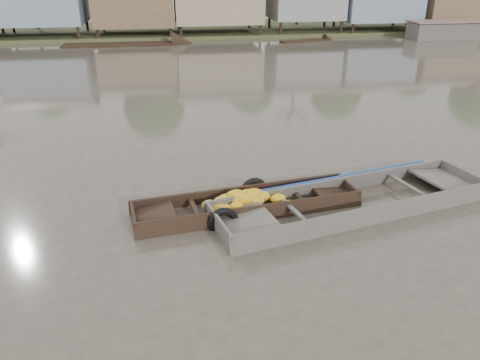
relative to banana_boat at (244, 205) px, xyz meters
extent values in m
plane|color=#463E36|center=(0.14, -0.52, -0.13)|extent=(120.00, 120.00, 0.00)
cube|color=#384723|center=(0.14, 32.48, -0.13)|extent=(120.00, 12.00, 0.50)
cube|color=slate|center=(-10.36, 28.98, 2.57)|extent=(6.20, 5.20, 3.20)
cube|color=brown|center=(-3.66, 28.98, 2.07)|extent=(5.80, 4.60, 2.70)
cube|color=slate|center=(15.64, 28.98, 2.37)|extent=(6.00, 5.00, 3.10)
cube|color=brown|center=(22.14, 28.98, 2.32)|extent=(5.70, 4.90, 2.80)
cylinder|color=#473323|center=(-11.86, 33.48, 2.32)|extent=(0.28, 0.28, 4.90)
cube|color=black|center=(0.08, 0.02, -0.21)|extent=(5.12, 1.67, 0.08)
cube|color=black|center=(0.00, 0.56, -0.01)|extent=(5.11, 0.87, 0.48)
cube|color=black|center=(0.16, -0.52, -0.01)|extent=(5.11, 0.87, 0.48)
cube|color=black|center=(2.57, 0.38, -0.01)|extent=(0.22, 1.11, 0.45)
cube|color=black|center=(2.14, 0.32, 0.04)|extent=(1.00, 1.08, 0.18)
cube|color=black|center=(-2.41, -0.33, -0.01)|extent=(0.22, 1.11, 0.45)
cube|color=black|center=(-1.98, -0.27, 0.04)|extent=(1.00, 1.08, 0.18)
cube|color=black|center=(-1.11, -0.15, 0.08)|extent=(0.25, 1.08, 0.05)
cube|color=black|center=(1.27, 0.19, 0.08)|extent=(0.25, 1.08, 0.05)
ellipsoid|color=yellow|center=(-0.39, 0.01, 0.17)|extent=(0.45, 0.34, 0.25)
ellipsoid|color=yellow|center=(0.99, -0.16, 0.02)|extent=(0.37, 0.28, 0.21)
ellipsoid|color=yellow|center=(-0.52, -0.33, 0.03)|extent=(0.44, 0.33, 0.25)
ellipsoid|color=yellow|center=(0.27, 0.36, 0.08)|extent=(0.39, 0.29, 0.22)
ellipsoid|color=yellow|center=(0.10, 0.11, 0.24)|extent=(0.34, 0.26, 0.19)
ellipsoid|color=yellow|center=(-0.67, -0.39, -0.02)|extent=(0.36, 0.27, 0.20)
ellipsoid|color=yellow|center=(-0.09, 0.23, 0.11)|extent=(0.36, 0.28, 0.21)
ellipsoid|color=yellow|center=(0.30, 0.40, 0.07)|extent=(0.37, 0.28, 0.21)
ellipsoid|color=yellow|center=(-0.09, 0.18, 0.14)|extent=(0.40, 0.30, 0.23)
ellipsoid|color=yellow|center=(-0.67, -0.12, 0.08)|extent=(0.45, 0.34, 0.25)
ellipsoid|color=yellow|center=(0.21, -0.26, 0.04)|extent=(0.36, 0.28, 0.20)
ellipsoid|color=yellow|center=(-0.75, -0.14, 0.00)|extent=(0.35, 0.26, 0.20)
ellipsoid|color=yellow|center=(-0.20, -0.26, 0.13)|extent=(0.34, 0.26, 0.19)
ellipsoid|color=yellow|center=(0.02, 0.13, 0.17)|extent=(0.43, 0.32, 0.24)
ellipsoid|color=yellow|center=(-0.16, 0.03, 0.26)|extent=(0.42, 0.32, 0.24)
ellipsoid|color=yellow|center=(-0.50, 0.00, 0.15)|extent=(0.38, 0.29, 0.22)
ellipsoid|color=yellow|center=(0.41, 0.02, 0.18)|extent=(0.41, 0.31, 0.23)
ellipsoid|color=yellow|center=(-0.48, -0.24, 0.08)|extent=(0.40, 0.30, 0.22)
ellipsoid|color=yellow|center=(0.02, -0.13, 0.23)|extent=(0.43, 0.32, 0.24)
ellipsoid|color=yellow|center=(-0.77, 0.02, 0.06)|extent=(0.41, 0.31, 0.23)
ellipsoid|color=yellow|center=(-0.21, 0.25, 0.15)|extent=(0.35, 0.27, 0.20)
ellipsoid|color=yellow|center=(0.23, 0.01, 0.26)|extent=(0.46, 0.35, 0.26)
ellipsoid|color=yellow|center=(0.78, 0.32, 0.09)|extent=(0.44, 0.33, 0.25)
ellipsoid|color=yellow|center=(-0.48, -0.33, 0.02)|extent=(0.43, 0.33, 0.25)
ellipsoid|color=yellow|center=(0.78, -0.01, 0.11)|extent=(0.41, 0.31, 0.23)
ellipsoid|color=yellow|center=(-0.10, -0.07, 0.18)|extent=(0.42, 0.32, 0.24)
ellipsoid|color=yellow|center=(0.27, -0.12, 0.14)|extent=(0.39, 0.30, 0.22)
ellipsoid|color=yellow|center=(-0.56, -0.25, 0.07)|extent=(0.45, 0.34, 0.25)
ellipsoid|color=yellow|center=(0.16, -0.06, 0.18)|extent=(0.40, 0.30, 0.23)
ellipsoid|color=yellow|center=(-0.14, 0.11, 0.16)|extent=(0.39, 0.30, 0.22)
cylinder|color=#3F6626|center=(-0.37, -0.04, 0.25)|extent=(0.04, 0.04, 0.16)
cylinder|color=#3F6626|center=(0.26, 0.05, 0.25)|extent=(0.04, 0.04, 0.16)
cylinder|color=#3F6626|center=(0.71, 0.11, 0.25)|extent=(0.04, 0.04, 0.16)
torus|color=black|center=(0.35, 0.69, 0.00)|extent=(0.69, 0.26, 0.67)
torus|color=black|center=(-0.55, -0.69, 0.00)|extent=(0.70, 0.26, 0.68)
cube|color=#49443D|center=(2.49, -0.23, -0.21)|extent=(6.65, 2.84, 0.08)
cube|color=#49443D|center=(2.31, 0.54, 0.01)|extent=(6.50, 1.65, 0.53)
cube|color=#49443D|center=(2.67, -1.00, 0.01)|extent=(6.50, 1.65, 0.53)
cube|color=#49443D|center=(5.65, 0.51, 0.01)|extent=(0.43, 1.59, 0.50)
cube|color=#49443D|center=(5.10, 0.38, 0.08)|extent=(1.42, 1.62, 0.22)
cube|color=#49443D|center=(-0.67, -0.97, 0.01)|extent=(0.43, 1.59, 0.50)
cube|color=#49443D|center=(-0.12, -0.84, 0.08)|extent=(1.42, 1.62, 0.22)
cube|color=#49443D|center=(0.98, -0.58, 0.12)|extent=(0.45, 1.54, 0.05)
cube|color=#49443D|center=(4.00, 0.12, 0.12)|extent=(0.45, 1.54, 0.05)
cube|color=#665E54|center=(2.49, -0.23, -0.18)|extent=(5.10, 2.36, 0.02)
cube|color=#103BA5|center=(2.30, 0.60, 0.22)|extent=(5.25, 1.29, 0.13)
torus|color=olive|center=(3.87, -0.18, -0.15)|extent=(0.37, 0.37, 0.05)
torus|color=olive|center=(3.87, -0.18, -0.12)|extent=(0.30, 0.30, 0.05)
cube|color=black|center=(-4.58, 24.90, -0.18)|extent=(7.72, 1.73, 0.35)
cube|color=black|center=(8.51, 24.70, -0.18)|extent=(3.73, 1.61, 0.35)
cube|color=black|center=(19.14, 24.48, 0.42)|extent=(5.00, 2.00, 1.20)
camera|label=1|loc=(-1.52, -9.17, 4.90)|focal=35.00mm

